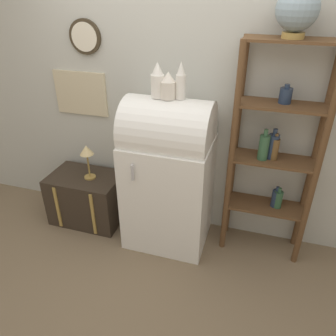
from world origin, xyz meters
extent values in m
plane|color=#7A664C|center=(0.00, 0.00, 0.00)|extent=(12.00, 12.00, 0.00)
cube|color=#B7B7AD|center=(0.00, 0.58, 1.35)|extent=(7.00, 0.05, 2.70)
cylinder|color=#382D1E|center=(-0.84, 0.54, 1.76)|extent=(0.29, 0.03, 0.29)
cylinder|color=beige|center=(-0.84, 0.52, 1.76)|extent=(0.24, 0.01, 0.24)
cube|color=#C6B793|center=(-0.95, 0.54, 1.26)|extent=(0.53, 0.02, 0.41)
cube|color=white|center=(0.00, 0.25, 0.51)|extent=(0.73, 0.59, 1.02)
cylinder|color=white|center=(0.00, 0.25, 1.10)|extent=(0.72, 0.56, 0.56)
cylinder|color=#B7B7BC|center=(-0.20, -0.06, 0.86)|extent=(0.02, 0.02, 0.14)
cube|color=#33281E|center=(-0.87, 0.28, 0.26)|extent=(0.70, 0.46, 0.51)
cube|color=#AD8942|center=(-1.07, 0.04, 0.26)|extent=(0.03, 0.01, 0.46)
cube|color=#AD8942|center=(-0.68, 0.04, 0.26)|extent=(0.03, 0.01, 0.46)
cylinder|color=brown|center=(0.53, 0.26, 0.92)|extent=(0.05, 0.05, 1.84)
cylinder|color=brown|center=(1.17, 0.26, 0.92)|extent=(0.05, 0.05, 1.84)
cylinder|color=brown|center=(0.53, 0.51, 0.92)|extent=(0.05, 0.05, 1.84)
cylinder|color=brown|center=(1.17, 0.51, 0.92)|extent=(0.05, 0.05, 1.84)
cube|color=brown|center=(0.85, 0.38, 0.45)|extent=(0.68, 0.27, 0.02)
cube|color=brown|center=(0.85, 0.38, 0.91)|extent=(0.68, 0.27, 0.02)
cube|color=brown|center=(0.85, 0.38, 1.37)|extent=(0.68, 0.27, 0.02)
cube|color=brown|center=(0.85, 0.38, 1.83)|extent=(0.68, 0.27, 0.02)
cylinder|color=#23334C|center=(0.86, 0.41, 1.44)|extent=(0.09, 0.09, 0.11)
cylinder|color=#23334C|center=(0.86, 0.41, 1.51)|extent=(0.04, 0.04, 0.03)
cylinder|color=#335B3D|center=(0.76, 0.35, 1.02)|extent=(0.08, 0.08, 0.21)
cylinder|color=#335B3D|center=(0.76, 0.35, 1.15)|extent=(0.03, 0.03, 0.05)
cylinder|color=#23334C|center=(0.83, 0.40, 1.02)|extent=(0.09, 0.09, 0.20)
cylinder|color=#23334C|center=(0.83, 0.40, 1.15)|extent=(0.03, 0.03, 0.05)
cylinder|color=#335B3D|center=(0.95, 0.39, 0.54)|extent=(0.07, 0.07, 0.16)
cylinder|color=#335B3D|center=(0.95, 0.39, 0.64)|extent=(0.03, 0.03, 0.04)
cylinder|color=brown|center=(0.85, 0.38, 1.01)|extent=(0.07, 0.07, 0.18)
cylinder|color=brown|center=(0.85, 0.38, 1.12)|extent=(0.03, 0.03, 0.04)
cylinder|color=#23334C|center=(0.93, 0.40, 0.54)|extent=(0.08, 0.08, 0.15)
cylinder|color=#23334C|center=(0.93, 0.40, 0.63)|extent=(0.03, 0.03, 0.04)
cylinder|color=#AD8942|center=(0.84, 0.37, 1.86)|extent=(0.15, 0.15, 0.04)
sphere|color=#7F939E|center=(0.84, 0.37, 2.02)|extent=(0.28, 0.28, 0.28)
cylinder|color=white|center=(-0.09, 0.25, 1.47)|extent=(0.10, 0.10, 0.18)
cone|color=white|center=(-0.09, 0.25, 1.61)|extent=(0.09, 0.09, 0.09)
cylinder|color=silver|center=(0.00, 0.25, 1.45)|extent=(0.12, 0.12, 0.13)
cone|color=silver|center=(0.00, 0.25, 1.55)|extent=(0.10, 0.10, 0.07)
cylinder|color=white|center=(0.09, 0.26, 1.48)|extent=(0.08, 0.08, 0.19)
cone|color=white|center=(0.09, 0.26, 1.62)|extent=(0.06, 0.06, 0.10)
cylinder|color=#AD8942|center=(-0.81, 0.27, 0.52)|extent=(0.11, 0.11, 0.02)
cylinder|color=#AD8942|center=(-0.81, 0.27, 0.65)|extent=(0.02, 0.02, 0.24)
cone|color=#DBC184|center=(-0.81, 0.27, 0.81)|extent=(0.13, 0.13, 0.09)
camera|label=1|loc=(0.73, -2.11, 2.17)|focal=35.00mm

